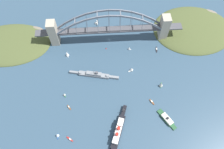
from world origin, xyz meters
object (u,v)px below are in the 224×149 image
object	(u,v)px
small_boat_4	(131,69)
small_boat_5	(152,102)
harbor_arch_bridge	(109,29)
small_boat_0	(70,139)
harbor_ferry_steamer	(167,119)
small_boat_9	(129,48)
small_boat_1	(161,84)
small_boat_6	(157,49)
small_boat_10	(69,107)
channel_marker_buoy	(106,48)
ocean_liner	(118,132)
small_boat_8	(67,54)
small_boat_3	(57,135)
seaplane_taxiing_near_bridge	(97,23)
small_boat_2	(64,94)
naval_cruiser	(94,75)

from	to	relation	value
small_boat_4	small_boat_5	bearing A→B (deg)	113.62
harbor_arch_bridge	small_boat_0	distance (m)	194.64
harbor_ferry_steamer	small_boat_9	size ratio (longest dim) A/B	4.80
small_boat_0	small_boat_1	bearing A→B (deg)	-152.17
harbor_ferry_steamer	small_boat_4	distance (m)	100.81
small_boat_6	small_boat_10	world-z (taller)	small_boat_10
small_boat_10	small_boat_1	bearing A→B (deg)	-169.33
channel_marker_buoy	ocean_liner	bearing A→B (deg)	93.64
small_boat_4	small_boat_6	distance (m)	64.78
small_boat_0	ocean_liner	bearing A→B (deg)	-176.04
small_boat_8	channel_marker_buoy	distance (m)	70.29
small_boat_3	small_boat_6	size ratio (longest dim) A/B	0.70
small_boat_9	small_boat_6	bearing A→B (deg)	175.62
small_boat_1	harbor_arch_bridge	bearing A→B (deg)	-52.17
small_boat_3	small_boat_4	distance (m)	159.47
seaplane_taxiing_near_bridge	small_boat_9	distance (m)	85.98
small_boat_5	channel_marker_buoy	xyz separation A→B (m)	(67.34, -108.78, 0.22)
harbor_arch_bridge	small_boat_8	world-z (taller)	harbor_arch_bridge
small_boat_1	channel_marker_buoy	bearing A→B (deg)	-43.24
seaplane_taxiing_near_bridge	small_boat_4	xyz separation A→B (m)	(-55.82, 109.46, 2.02)
small_boat_8	small_boat_9	xyz separation A→B (m)	(-110.93, -6.79, -0.97)
harbor_ferry_steamer	small_boat_0	distance (m)	148.41
channel_marker_buoy	harbor_ferry_steamer	bearing A→B (deg)	121.71
small_boat_3	harbor_arch_bridge	bearing A→B (deg)	-116.35
small_boat_8	small_boat_2	bearing A→B (deg)	88.32
channel_marker_buoy	small_boat_3	bearing A→B (deg)	62.64
ocean_liner	small_boat_4	xyz separation A→B (m)	(-31.16, -105.82, -1.40)
naval_cruiser	small_boat_8	xyz separation A→B (m)	(46.92, -43.95, 1.02)
naval_cruiser	small_boat_10	size ratio (longest dim) A/B	9.07
small_boat_5	small_boat_6	bearing A→B (deg)	-103.30
ocean_liner	small_boat_3	xyz separation A→B (m)	(89.11, -1.12, -1.78)
small_boat_10	channel_marker_buoy	size ratio (longest dim) A/B	3.35
small_boat_5	small_boat_8	xyz separation A→B (m)	(136.72, -98.03, 3.54)
harbor_arch_bridge	ocean_liner	bearing A→B (deg)	90.92
seaplane_taxiing_near_bridge	channel_marker_buoy	world-z (taller)	seaplane_taxiing_near_bridge
small_boat_2	small_boat_6	distance (m)	181.64
harbor_arch_bridge	small_boat_5	xyz separation A→B (m)	(-60.31, 129.77, -27.00)
small_boat_4	small_boat_9	world-z (taller)	small_boat_4
small_boat_0	small_boat_2	world-z (taller)	small_boat_2
naval_cruiser	small_boat_8	size ratio (longest dim) A/B	7.64
small_boat_9	small_boat_10	distance (m)	149.30
small_boat_3	small_boat_5	distance (m)	153.23
small_boat_3	small_boat_1	bearing A→B (deg)	-156.54
small_boat_2	small_boat_9	distance (m)	141.06
small_boat_1	small_boat_9	world-z (taller)	small_boat_1
seaplane_taxiing_near_bridge	small_boat_2	world-z (taller)	small_boat_2
small_boat_5	ocean_liner	bearing A→B (deg)	38.39
seaplane_taxiing_near_bridge	channel_marker_buoy	size ratio (longest dim) A/B	3.87
harbor_ferry_steamer	small_boat_4	bearing A→B (deg)	-63.62
small_boat_6	small_boat_10	xyz separation A→B (m)	(155.11, 101.87, 0.22)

